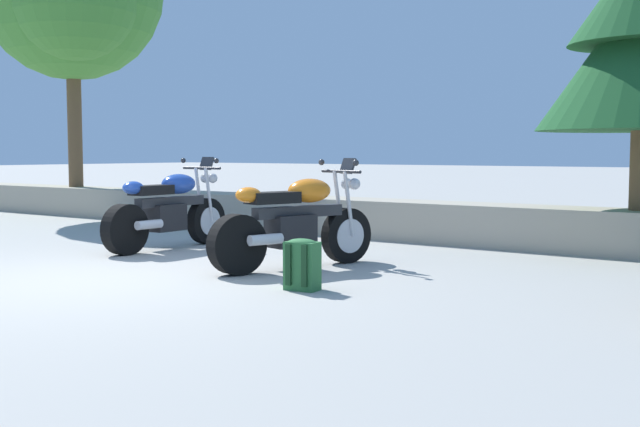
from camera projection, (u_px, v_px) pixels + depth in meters
The scene contains 5 objects.
ground_plane at pixel (109, 279), 7.73m from camera, with size 120.00×120.00×0.00m, color #A3A099.
stone_wall at pixel (372, 218), 11.57m from camera, with size 36.00×0.80×0.55m, color #A89E89.
motorcycle_blue_near_left at pixel (169, 211), 10.13m from camera, with size 0.67×2.06×1.18m.
motorcycle_orange_centre at pixel (297, 223), 8.42m from camera, with size 0.87×2.02×1.18m.
rider_backpack at pixel (303, 263), 7.11m from camera, with size 0.32×0.29×0.47m.
Camera 1 is at (6.18, -4.97, 1.25)m, focal length 44.26 mm.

